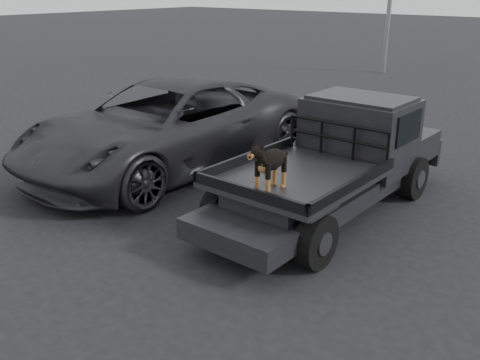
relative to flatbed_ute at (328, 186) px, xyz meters
The scene contains 6 objects.
ground 2.11m from the flatbed_ute, 85.41° to the right, with size 120.00×120.00×0.00m, color black.
flatbed_ute is the anchor object (origin of this frame).
ute_cab 1.31m from the flatbed_ute, 90.00° to the left, with size 1.72×1.30×0.88m, color black, non-canonical shape.
headache_rack 0.76m from the flatbed_ute, 90.00° to the left, with size 1.80×0.08×0.55m, color black, non-canonical shape.
dog 1.89m from the flatbed_ute, 87.92° to the right, with size 0.32×0.60×0.74m, color black, non-canonical shape.
parked_suv 3.75m from the flatbed_ute, behind, with size 2.94×6.38×1.77m, color #2C2B30.
Camera 1 is at (3.94, -5.18, 3.59)m, focal length 40.00 mm.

